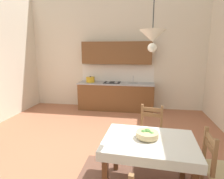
{
  "coord_description": "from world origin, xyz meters",
  "views": [
    {
      "loc": [
        0.9,
        -3.01,
        1.91
      ],
      "look_at": [
        0.33,
        0.47,
        1.18
      ],
      "focal_mm": 29.87,
      "sensor_mm": 36.0,
      "label": 1
    }
  ],
  "objects_px": {
    "dining_chair_window_side": "(219,169)",
    "dining_chair_kitchen_side": "(150,133)",
    "fruit_bowl": "(147,134)",
    "pendant_lamp": "(153,37)",
    "dining_table": "(149,150)",
    "kitchen_cabinetry": "(116,84)"
  },
  "relations": [
    {
      "from": "dining_chair_window_side",
      "to": "dining_chair_kitchen_side",
      "type": "distance_m",
      "value": 1.26
    },
    {
      "from": "kitchen_cabinetry",
      "to": "pendant_lamp",
      "type": "distance_m",
      "value": 3.88
    },
    {
      "from": "fruit_bowl",
      "to": "kitchen_cabinetry",
      "type": "bearing_deg",
      "value": 104.7
    },
    {
      "from": "dining_chair_kitchen_side",
      "to": "kitchen_cabinetry",
      "type": "bearing_deg",
      "value": 110.83
    },
    {
      "from": "dining_chair_window_side",
      "to": "fruit_bowl",
      "type": "relative_size",
      "value": 3.1
    },
    {
      "from": "kitchen_cabinetry",
      "to": "dining_chair_kitchen_side",
      "type": "relative_size",
      "value": 2.64
    },
    {
      "from": "dining_chair_kitchen_side",
      "to": "fruit_bowl",
      "type": "height_order",
      "value": "dining_chair_kitchen_side"
    },
    {
      "from": "dining_table",
      "to": "dining_chair_kitchen_side",
      "type": "bearing_deg",
      "value": 86.22
    },
    {
      "from": "pendant_lamp",
      "to": "fruit_bowl",
      "type": "bearing_deg",
      "value": 167.67
    },
    {
      "from": "dining_chair_window_side",
      "to": "fruit_bowl",
      "type": "height_order",
      "value": "dining_chair_window_side"
    },
    {
      "from": "kitchen_cabinetry",
      "to": "dining_table",
      "type": "bearing_deg",
      "value": -75.03
    },
    {
      "from": "fruit_bowl",
      "to": "dining_chair_kitchen_side",
      "type": "bearing_deg",
      "value": 84.24
    },
    {
      "from": "kitchen_cabinetry",
      "to": "dining_table",
      "type": "xyz_separation_m",
      "value": [
        0.96,
        -3.6,
        -0.24
      ]
    },
    {
      "from": "dining_chair_window_side",
      "to": "dining_chair_kitchen_side",
      "type": "height_order",
      "value": "same"
    },
    {
      "from": "dining_chair_kitchen_side",
      "to": "fruit_bowl",
      "type": "distance_m",
      "value": 0.95
    },
    {
      "from": "dining_table",
      "to": "dining_chair_window_side",
      "type": "relative_size",
      "value": 1.35
    },
    {
      "from": "dining_table",
      "to": "fruit_bowl",
      "type": "height_order",
      "value": "fruit_bowl"
    },
    {
      "from": "fruit_bowl",
      "to": "pendant_lamp",
      "type": "xyz_separation_m",
      "value": [
        0.02,
        -0.0,
        1.26
      ]
    },
    {
      "from": "dining_table",
      "to": "pendant_lamp",
      "type": "relative_size",
      "value": 1.57
    },
    {
      "from": "dining_chair_window_side",
      "to": "dining_chair_kitchen_side",
      "type": "bearing_deg",
      "value": 130.71
    },
    {
      "from": "fruit_bowl",
      "to": "pendant_lamp",
      "type": "distance_m",
      "value": 1.26
    },
    {
      "from": "dining_table",
      "to": "pendant_lamp",
      "type": "bearing_deg",
      "value": 109.72
    }
  ]
}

